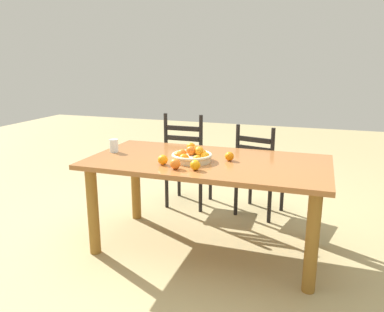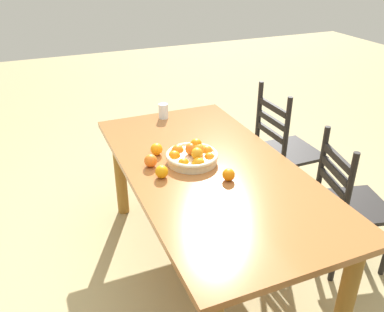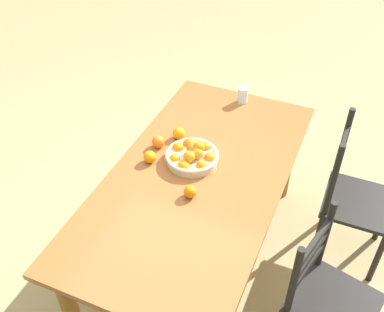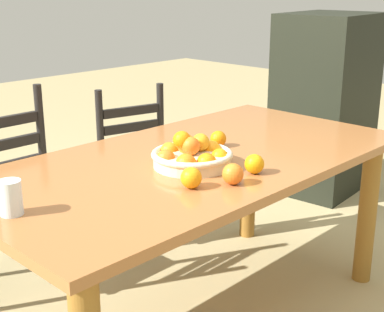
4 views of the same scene
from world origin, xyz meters
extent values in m
plane|color=tan|center=(0.00, 0.00, 0.00)|extent=(12.00, 12.00, 0.00)
cube|color=#9D5E30|center=(0.00, 0.00, 0.71)|extent=(1.81, 0.93, 0.04)
cylinder|color=#916124|center=(-0.80, -0.36, 0.35)|extent=(0.09, 0.09, 0.69)
cylinder|color=#916124|center=(0.80, -0.36, 0.35)|extent=(0.09, 0.09, 0.69)
cylinder|color=#916124|center=(-0.80, 0.36, 0.35)|extent=(0.09, 0.09, 0.69)
cube|color=black|center=(0.29, 0.86, 0.42)|extent=(0.48, 0.48, 0.03)
cylinder|color=black|center=(0.08, 0.73, 0.20)|extent=(0.04, 0.04, 0.41)
cylinder|color=black|center=(0.41, 0.65, 0.66)|extent=(0.04, 0.04, 0.46)
cylinder|color=black|center=(0.08, 0.73, 0.66)|extent=(0.04, 0.04, 0.46)
cube|color=black|center=(0.24, 0.69, 0.60)|extent=(0.30, 0.10, 0.04)
cube|color=black|center=(0.24, 0.69, 0.68)|extent=(0.30, 0.10, 0.04)
cube|color=black|center=(0.24, 0.69, 0.77)|extent=(0.30, 0.10, 0.04)
cube|color=black|center=(-0.45, 0.88, 0.44)|extent=(0.42, 0.42, 0.03)
cylinder|color=black|center=(-0.27, 1.06, 0.22)|extent=(0.04, 0.04, 0.43)
cylinder|color=black|center=(-0.63, 1.06, 0.22)|extent=(0.04, 0.04, 0.43)
cylinder|color=black|center=(-0.27, 0.70, 0.22)|extent=(0.04, 0.04, 0.43)
cylinder|color=black|center=(-0.63, 0.70, 0.22)|extent=(0.04, 0.04, 0.43)
cylinder|color=black|center=(-0.27, 0.70, 0.71)|extent=(0.04, 0.04, 0.51)
cylinder|color=black|center=(-0.63, 0.70, 0.71)|extent=(0.04, 0.04, 0.51)
cube|color=black|center=(-0.45, 0.70, 0.63)|extent=(0.32, 0.02, 0.04)
cube|color=black|center=(-0.45, 0.70, 0.73)|extent=(0.32, 0.02, 0.04)
cube|color=black|center=(-0.45, 0.70, 0.83)|extent=(0.32, 0.02, 0.04)
cylinder|color=beige|center=(-0.10, -0.07, 0.75)|extent=(0.29, 0.29, 0.05)
torus|color=beige|center=(-0.10, -0.07, 0.78)|extent=(0.31, 0.31, 0.02)
sphere|color=orange|center=(0.01, -0.08, 0.77)|extent=(0.08, 0.08, 0.08)
sphere|color=orange|center=(-0.04, 0.01, 0.77)|extent=(0.07, 0.07, 0.07)
sphere|color=orange|center=(-0.12, 0.03, 0.77)|extent=(0.07, 0.07, 0.07)
sphere|color=orange|center=(-0.19, -0.03, 0.77)|extent=(0.07, 0.07, 0.07)
sphere|color=orange|center=(-0.18, -0.13, 0.77)|extent=(0.08, 0.08, 0.08)
sphere|color=orange|center=(-0.12, -0.17, 0.77)|extent=(0.07, 0.07, 0.07)
sphere|color=orange|center=(-0.03, -0.15, 0.77)|extent=(0.06, 0.06, 0.06)
sphere|color=orange|center=(-0.12, -0.04, 0.83)|extent=(0.07, 0.07, 0.07)
sphere|color=orange|center=(-0.11, -0.08, 0.81)|extent=(0.07, 0.07, 0.07)
sphere|color=orange|center=(-0.04, -0.07, 0.81)|extent=(0.07, 0.07, 0.07)
sphere|color=orange|center=(-0.09, -0.04, 0.81)|extent=(0.07, 0.07, 0.07)
sphere|color=orange|center=(0.00, -0.29, 0.77)|extent=(0.07, 0.07, 0.07)
sphere|color=orange|center=(-0.14, -0.31, 0.77)|extent=(0.07, 0.07, 0.07)
sphere|color=orange|center=(0.17, 0.03, 0.76)|extent=(0.07, 0.07, 0.07)
sphere|color=orange|center=(-0.27, -0.23, 0.77)|extent=(0.07, 0.07, 0.07)
cylinder|color=silver|center=(-0.80, -0.01, 0.78)|extent=(0.07, 0.07, 0.11)
camera|label=1|loc=(0.78, -2.68, 1.47)|focal=35.54mm
camera|label=2|loc=(1.82, -0.88, 1.87)|focal=38.12mm
camera|label=3|loc=(1.71, 0.70, 2.43)|focal=42.53mm
camera|label=4|loc=(-1.53, -1.47, 1.40)|focal=52.54mm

